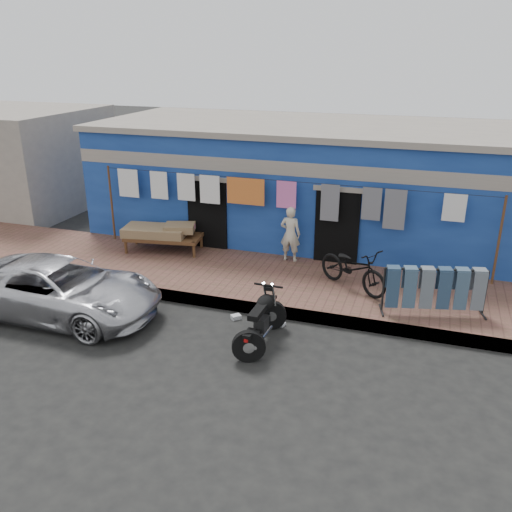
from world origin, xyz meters
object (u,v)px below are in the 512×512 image
(motorcycle, at_px, (261,319))
(jeans_rack, at_px, (434,290))
(car, at_px, (60,288))
(seated_person, at_px, (290,234))
(bicycle, at_px, (353,263))
(charpoy, at_px, (164,238))

(motorcycle, xyz_separation_m, jeans_rack, (3.08, 1.90, 0.23))
(motorcycle, bearing_deg, car, -176.71)
(car, relative_size, seated_person, 3.10)
(car, xyz_separation_m, bicycle, (5.74, 2.76, 0.24))
(car, distance_m, bicycle, 6.37)
(motorcycle, bearing_deg, bicycle, 64.09)
(bicycle, relative_size, jeans_rack, 0.87)
(bicycle, distance_m, motorcycle, 2.94)
(seated_person, xyz_separation_m, charpoy, (-3.39, -0.36, -0.36))
(car, xyz_separation_m, jeans_rack, (7.48, 2.06, 0.14))
(motorcycle, relative_size, jeans_rack, 0.76)
(car, xyz_separation_m, charpoy, (0.55, 3.63, -0.02))
(jeans_rack, bearing_deg, seated_person, 151.41)
(motorcycle, height_order, jeans_rack, jeans_rack)
(jeans_rack, bearing_deg, car, -164.61)
(motorcycle, distance_m, jeans_rack, 3.63)
(seated_person, xyz_separation_m, motorcycle, (0.46, -3.83, -0.43))
(seated_person, relative_size, bicycle, 0.76)
(car, height_order, jeans_rack, jeans_rack)
(bicycle, xyz_separation_m, jeans_rack, (1.75, -0.70, -0.10))
(car, distance_m, seated_person, 5.62)
(seated_person, height_order, charpoy, seated_person)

